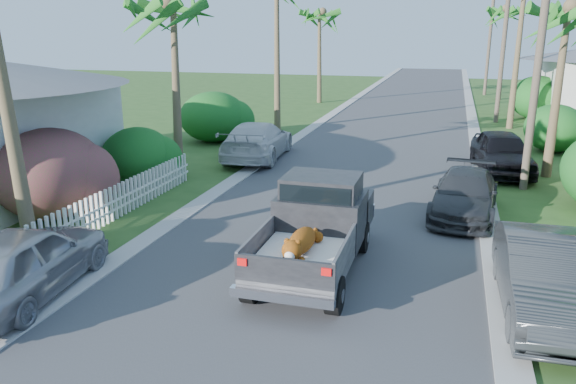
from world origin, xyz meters
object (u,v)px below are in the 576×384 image
(parked_car_rm, at_px, (465,195))
(palm_l_d, at_px, (320,12))
(palm_l_b, at_px, (171,3))
(utility_pole_b, at_px, (540,51))
(parked_car_rf, at_px, (502,153))
(utility_pole_c, at_px, (504,42))
(palm_r_d, at_px, (508,9))
(palm_r_b, at_px, (568,8))
(utility_pole_d, at_px, (490,38))
(parked_car_rn, at_px, (546,278))
(parked_car_lf, at_px, (257,141))
(parked_car_ln, at_px, (23,262))
(pickup_truck, at_px, (318,223))

(parked_car_rm, xyz_separation_m, palm_l_d, (-10.10, 24.51, 5.81))
(palm_l_b, xyz_separation_m, utility_pole_b, (12.40, 1.00, -1.55))
(parked_car_rf, relative_size, utility_pole_c, 0.51)
(parked_car_rf, height_order, utility_pole_c, utility_pole_c)
(palm_l_b, xyz_separation_m, palm_l_d, (0.30, 22.00, 0.29))
(palm_l_b, bearing_deg, palm_r_d, 64.59)
(palm_r_d, bearing_deg, palm_l_b, -115.41)
(palm_l_b, distance_m, palm_r_b, 13.73)
(utility_pole_b, distance_m, utility_pole_d, 30.00)
(parked_car_rm, bearing_deg, palm_l_b, 171.23)
(parked_car_rn, distance_m, parked_car_lf, 14.77)
(palm_l_d, distance_m, utility_pole_c, 13.63)
(utility_pole_c, bearing_deg, palm_r_d, 85.71)
(parked_car_ln, distance_m, utility_pole_d, 42.95)
(parked_car_ln, bearing_deg, pickup_truck, -154.79)
(parked_car_rn, relative_size, utility_pole_c, 0.50)
(parked_car_rm, distance_m, utility_pole_b, 5.66)
(parked_car_rf, relative_size, palm_l_b, 0.61)
(parked_car_ln, distance_m, palm_l_d, 32.97)
(palm_l_b, relative_size, utility_pole_c, 0.82)
(pickup_truck, bearing_deg, parked_car_rm, 54.85)
(pickup_truck, distance_m, utility_pole_b, 10.37)
(parked_car_rn, distance_m, palm_r_d, 36.79)
(utility_pole_c, bearing_deg, parked_car_rf, -92.70)
(parked_car_rf, bearing_deg, parked_car_ln, -134.12)
(pickup_truck, height_order, palm_r_d, palm_r_d)
(pickup_truck, distance_m, parked_car_rm, 5.72)
(utility_pole_b, relative_size, utility_pole_c, 1.00)
(palm_l_d, bearing_deg, palm_l_b, -90.78)
(utility_pole_b, bearing_deg, palm_r_d, 88.09)
(pickup_truck, height_order, utility_pole_b, utility_pole_b)
(palm_r_d, bearing_deg, utility_pole_b, -91.91)
(utility_pole_b, bearing_deg, parked_car_ln, -132.80)
(palm_l_b, height_order, palm_r_b, palm_l_b)
(pickup_truck, distance_m, utility_pole_d, 38.70)
(palm_l_b, xyz_separation_m, palm_r_d, (13.30, 28.00, 0.59))
(palm_l_d, distance_m, palm_r_b, 23.08)
(parked_car_rn, xyz_separation_m, palm_l_b, (-11.80, 8.26, 5.41))
(pickup_truck, relative_size, utility_pole_b, 0.57)
(utility_pole_c, height_order, utility_pole_d, same)
(palm_r_d, bearing_deg, palm_r_b, -89.77)
(palm_r_d, relative_size, utility_pole_b, 0.89)
(parked_car_rn, distance_m, palm_l_d, 32.87)
(palm_l_d, bearing_deg, parked_car_rn, -69.19)
(utility_pole_c, bearing_deg, palm_l_b, -127.78)
(utility_pole_c, bearing_deg, parked_car_lf, -128.09)
(palm_l_b, distance_m, palm_l_d, 22.00)
(pickup_truck, xyz_separation_m, palm_l_d, (-6.82, 29.17, 5.43))
(palm_l_b, distance_m, utility_pole_b, 12.54)
(parked_car_lf, xyz_separation_m, utility_pole_c, (10.27, 13.10, 3.82))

